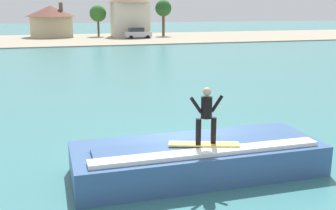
{
  "coord_description": "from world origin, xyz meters",
  "views": [
    {
      "loc": [
        -4.25,
        -12.32,
        4.98
      ],
      "look_at": [
        -0.04,
        1.93,
        1.42
      ],
      "focal_mm": 43.53,
      "sensor_mm": 36.0,
      "label": 1
    }
  ],
  "objects": [
    {
      "name": "house_gabled_white",
      "position": [
        9.73,
        58.08,
        4.77
      ],
      "size": [
        7.45,
        7.45,
        8.36
      ],
      "color": "beige",
      "rests_on": "ground_plane"
    },
    {
      "name": "shoreline_bank",
      "position": [
        0.0,
        54.87,
        0.07
      ],
      "size": [
        120.0,
        25.18,
        0.15
      ],
      "color": "gray",
      "rests_on": "ground_plane"
    },
    {
      "name": "house_small_cottage",
      "position": [
        -3.31,
        60.99,
        3.16
      ],
      "size": [
        8.44,
        8.44,
        5.85
      ],
      "color": "beige",
      "rests_on": "ground_plane"
    },
    {
      "name": "surfboard",
      "position": [
        -0.02,
        -1.75,
        1.08
      ],
      "size": [
        2.08,
        1.02,
        0.06
      ],
      "color": "#EAD159",
      "rests_on": "wave_crest"
    },
    {
      "name": "car_far_shore",
      "position": [
        10.1,
        53.76,
        0.95
      ],
      "size": [
        4.26,
        2.27,
        1.86
      ],
      "color": "silver",
      "rests_on": "ground_plane"
    },
    {
      "name": "tree_short_bushy",
      "position": [
        4.52,
        60.03,
        4.01
      ],
      "size": [
        2.86,
        2.86,
        5.48
      ],
      "color": "brown",
      "rests_on": "ground_plane"
    },
    {
      "name": "wave_crest",
      "position": [
        -0.04,
        -1.31,
        0.49
      ],
      "size": [
        7.58,
        2.81,
        1.05
      ],
      "color": "#375789",
      "rests_on": "ground_plane"
    },
    {
      "name": "ground_plane",
      "position": [
        0.0,
        0.0,
        0.0
      ],
      "size": [
        260.0,
        260.0,
        0.0
      ],
      "primitive_type": "plane",
      "color": "#397477"
    },
    {
      "name": "surfer",
      "position": [
        0.01,
        -1.8,
        2.04
      ],
      "size": [
        1.03,
        0.32,
        1.68
      ],
      "color": "black",
      "rests_on": "surfboard"
    },
    {
      "name": "tree_tall_bare",
      "position": [
        15.76,
        58.23,
        4.81
      ],
      "size": [
        2.85,
        2.85,
        6.35
      ],
      "color": "brown",
      "rests_on": "ground_plane"
    }
  ]
}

